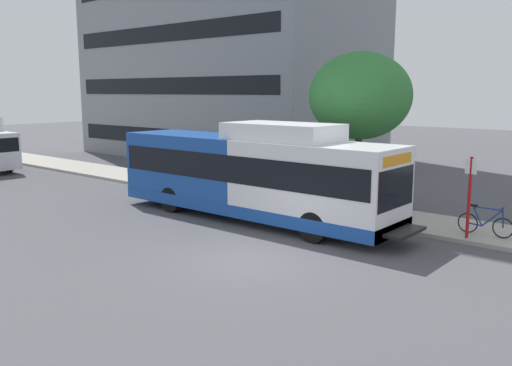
{
  "coord_description": "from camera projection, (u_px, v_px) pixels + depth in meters",
  "views": [
    {
      "loc": [
        -11.13,
        -9.54,
        4.73
      ],
      "look_at": [
        2.88,
        2.28,
        1.6
      ],
      "focal_mm": 37.6,
      "sensor_mm": 36.0,
      "label": 1
    }
  ],
  "objects": [
    {
      "name": "ground_plane",
      "position": [
        92.0,
        218.0,
        20.33
      ],
      "size": [
        120.0,
        120.0,
        0.0
      ],
      "primitive_type": "plane",
      "color": "#4C4C51"
    },
    {
      "name": "sidewalk_curb",
      "position": [
        252.0,
        196.0,
        24.32
      ],
      "size": [
        3.0,
        56.0,
        0.14
      ],
      "primitive_type": "cube",
      "color": "#A8A399",
      "rests_on": "ground"
    },
    {
      "name": "transit_bus",
      "position": [
        252.0,
        174.0,
        19.83
      ],
      "size": [
        2.58,
        12.25,
        3.65
      ],
      "color": "white",
      "rests_on": "ground"
    },
    {
      "name": "bus_stop_sign_pole",
      "position": [
        470.0,
        191.0,
        16.78
      ],
      "size": [
        0.1,
        0.36,
        2.6
      ],
      "color": "red",
      "rests_on": "sidewalk_curb"
    },
    {
      "name": "bicycle_parked",
      "position": [
        485.0,
        223.0,
        17.27
      ],
      "size": [
        0.52,
        1.76,
        1.02
      ],
      "color": "black",
      "rests_on": "sidewalk_curb"
    },
    {
      "name": "street_tree_near_stop",
      "position": [
        360.0,
        96.0,
        21.45
      ],
      "size": [
        4.11,
        4.11,
        6.18
      ],
      "color": "#4C3823",
      "rests_on": "sidewalk_curb"
    },
    {
      "name": "lattice_comm_tower",
      "position": [
        95.0,
        38.0,
        53.61
      ],
      "size": [
        1.1,
        1.1,
        30.15
      ],
      "color": "#B7B7BC",
      "rests_on": "ground"
    }
  ]
}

